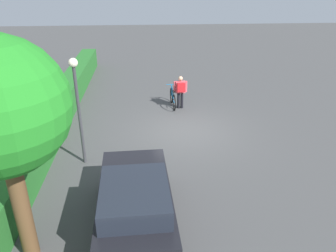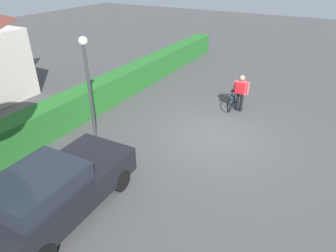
% 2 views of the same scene
% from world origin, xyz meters
% --- Properties ---
extents(ground_plane, '(60.00, 60.00, 0.00)m').
position_xyz_m(ground_plane, '(0.00, 0.00, 0.00)').
color(ground_plane, '#454545').
extents(hedge_row, '(21.28, 0.90, 1.14)m').
position_xyz_m(hedge_row, '(0.00, 5.20, 0.57)').
color(hedge_row, '#246826').
rests_on(hedge_row, ground).
extents(parked_car_near, '(4.00, 1.86, 1.48)m').
position_xyz_m(parked_car_near, '(-5.39, 1.92, 0.77)').
color(parked_car_near, black).
rests_on(parked_car_near, ground).
extents(bicycle, '(1.71, 0.50, 0.95)m').
position_xyz_m(bicycle, '(2.69, 0.29, 0.40)').
color(bicycle, black).
rests_on(bicycle, ground).
extents(person_rider, '(0.36, 0.63, 1.53)m').
position_xyz_m(person_rider, '(2.43, -0.04, 0.92)').
color(person_rider, black).
rests_on(person_rider, ground).
extents(street_lamp, '(0.28, 0.28, 3.51)m').
position_xyz_m(street_lamp, '(-2.15, 3.67, 2.33)').
color(street_lamp, '#38383D').
rests_on(street_lamp, ground).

